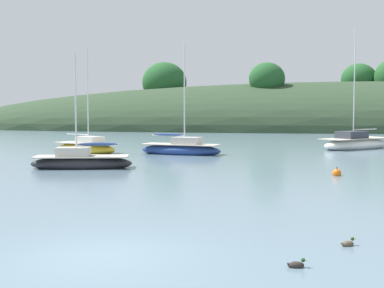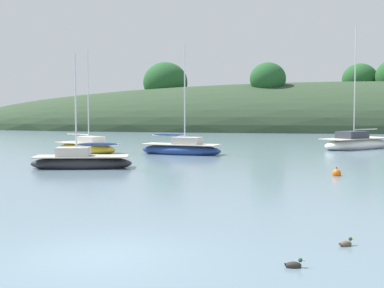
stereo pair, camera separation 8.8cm
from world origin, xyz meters
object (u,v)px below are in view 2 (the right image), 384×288
sailboat_cream_ketch (87,147)px  sailboat_white_near (181,149)px  sailboat_teal_outer (356,143)px  mooring_buoy_channel (337,173)px  sailboat_blue_center (81,162)px  duck_lone_left (294,265)px  duck_lone_right (346,244)px

sailboat_cream_ketch → sailboat_white_near: bearing=-7.8°
sailboat_white_near → sailboat_cream_ketch: bearing=172.2°
sailboat_teal_outer → mooring_buoy_channel: 19.10m
sailboat_white_near → sailboat_blue_center: bearing=-114.9°
sailboat_teal_outer → mooring_buoy_channel: (-4.75, -18.50, -0.32)m
sailboat_teal_outer → duck_lone_left: 34.98m
duck_lone_right → mooring_buoy_channel: bearing=81.2°
duck_lone_right → sailboat_blue_center: bearing=126.7°
sailboat_blue_center → duck_lone_right: sailboat_blue_center is taller
mooring_buoy_channel → duck_lone_right: bearing=-98.8°
duck_lone_left → duck_lone_right: same height
sailboat_cream_ketch → mooring_buoy_channel: (16.76, -12.69, -0.25)m
sailboat_blue_center → mooring_buoy_channel: bearing=-8.2°
sailboat_blue_center → mooring_buoy_channel: (13.73, -1.98, -0.24)m
duck_lone_left → duck_lone_right: 2.33m
sailboat_blue_center → sailboat_cream_ketch: (-3.03, 10.71, 0.01)m
sailboat_white_near → duck_lone_right: bearing=-74.2°
sailboat_teal_outer → duck_lone_left: sailboat_teal_outer is taller
duck_lone_left → duck_lone_right: (1.40, 1.86, 0.00)m
sailboat_cream_ketch → duck_lone_right: size_ratio=20.24×
sailboat_cream_ketch → duck_lone_right: sailboat_cream_ketch is taller
duck_lone_right → sailboat_cream_ketch: bearing=119.1°
sailboat_blue_center → duck_lone_right: size_ratio=16.49×
duck_lone_right → duck_lone_left: bearing=-127.0°
mooring_buoy_channel → sailboat_cream_ketch: bearing=142.9°
duck_lone_left → duck_lone_right: bearing=53.0°
sailboat_blue_center → sailboat_white_near: (4.49, 9.68, 0.03)m
sailboat_white_near → mooring_buoy_channel: size_ratio=15.46×
sailboat_teal_outer → mooring_buoy_channel: sailboat_teal_outer is taller
sailboat_blue_center → duck_lone_left: (10.22, -17.47, -0.30)m
sailboat_blue_center → duck_lone_left: size_ratio=15.48×
sailboat_blue_center → mooring_buoy_channel: sailboat_blue_center is taller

